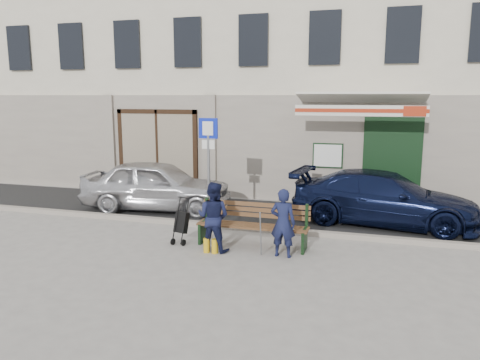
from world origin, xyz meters
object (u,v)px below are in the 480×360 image
at_px(car_silver, 157,185).
at_px(woman, 213,217).
at_px(car_navy, 384,198).
at_px(stroller, 181,223).
at_px(bench, 250,225).
at_px(man, 283,223).
at_px(parking_sign, 209,154).

distance_m(car_silver, woman, 3.97).
bearing_deg(car_silver, car_navy, -94.74).
bearing_deg(car_navy, stroller, 131.11).
bearing_deg(car_navy, bench, 140.98).
bearing_deg(bench, stroller, -171.55).
relative_size(man, woman, 0.96).
height_order(woman, stroller, woman).
distance_m(bench, man, 0.95).
xyz_separation_m(car_navy, woman, (-3.41, -3.15, 0.06)).
bearing_deg(parking_sign, car_navy, 20.68).
bearing_deg(car_silver, bench, -132.24).
xyz_separation_m(bench, woman, (-0.65, -0.52, 0.27)).
height_order(man, woman, woman).
height_order(car_navy, woman, woman).
bearing_deg(stroller, car_silver, 142.32).
bearing_deg(man, car_navy, -119.96).
bearing_deg(bench, woman, -141.55).
relative_size(car_silver, bench, 1.74).
bearing_deg(bench, man, -30.44).
height_order(car_navy, stroller, car_navy).
bearing_deg(car_navy, woman, 140.03).
xyz_separation_m(parking_sign, stroller, (-0.07, -1.57, -1.33)).
height_order(parking_sign, bench, parking_sign).
distance_m(parking_sign, bench, 2.37).
bearing_deg(car_silver, woman, -143.89).
height_order(car_silver, man, car_silver).
bearing_deg(stroller, parking_sign, 103.98).
bearing_deg(woman, car_navy, -131.53).
xyz_separation_m(car_navy, bench, (-2.75, -2.63, -0.20)).
relative_size(car_navy, bench, 1.90).
bearing_deg(woman, man, -172.23).
relative_size(bench, stroller, 2.41).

